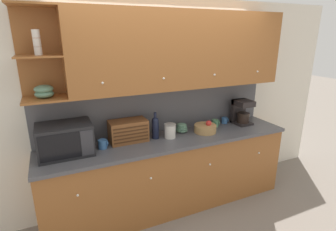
# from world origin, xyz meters

# --- Properties ---
(ground_plane) EXTENTS (24.00, 24.00, 0.00)m
(ground_plane) POSITION_xyz_m (0.00, 0.00, 0.00)
(ground_plane) COLOR slate
(wall_back) EXTENTS (5.49, 0.06, 2.60)m
(wall_back) POSITION_xyz_m (0.00, 0.03, 1.30)
(wall_back) COLOR silver
(wall_back) RESTS_ON ground_plane
(counter_unit) EXTENTS (3.11, 0.62, 0.95)m
(counter_unit) POSITION_xyz_m (0.00, -0.30, 0.48)
(counter_unit) COLOR #935628
(counter_unit) RESTS_ON ground_plane
(backsplash_panel) EXTENTS (3.09, 0.01, 0.60)m
(backsplash_panel) POSITION_xyz_m (0.00, -0.01, 1.25)
(backsplash_panel) COLOR #4C4C51
(backsplash_panel) RESTS_ON counter_unit
(upper_cabinets) EXTENTS (3.09, 0.38, 0.89)m
(upper_cabinets) POSITION_xyz_m (0.17, -0.18, 1.99)
(upper_cabinets) COLOR #935628
(upper_cabinets) RESTS_ON backsplash_panel
(microwave) EXTENTS (0.55, 0.39, 0.34)m
(microwave) POSITION_xyz_m (-1.20, -0.23, 1.12)
(microwave) COLOR black
(microwave) RESTS_ON counter_unit
(mug) EXTENTS (0.11, 0.10, 0.10)m
(mug) POSITION_xyz_m (-0.82, -0.25, 1.00)
(mug) COLOR #38669E
(mug) RESTS_ON counter_unit
(bread_box) EXTENTS (0.44, 0.25, 0.26)m
(bread_box) POSITION_xyz_m (-0.50, -0.16, 1.08)
(bread_box) COLOR brown
(bread_box) RESTS_ON counter_unit
(wine_bottle) EXTENTS (0.09, 0.09, 0.33)m
(wine_bottle) POSITION_xyz_m (-0.17, -0.21, 1.10)
(wine_bottle) COLOR black
(wine_bottle) RESTS_ON counter_unit
(storage_canister) EXTENTS (0.14, 0.14, 0.18)m
(storage_canister) POSITION_xyz_m (-0.00, -0.27, 1.04)
(storage_canister) COLOR silver
(storage_canister) RESTS_ON counter_unit
(bowl_stack_on_counter) EXTENTS (0.16, 0.16, 0.12)m
(bowl_stack_on_counter) POSITION_xyz_m (0.22, -0.15, 1.01)
(bowl_stack_on_counter) COLOR slate
(bowl_stack_on_counter) RESTS_ON counter_unit
(fruit_basket) EXTENTS (0.29, 0.29, 0.16)m
(fruit_basket) POSITION_xyz_m (0.50, -0.29, 1.01)
(fruit_basket) COLOR #A87F4C
(fruit_basket) RESTS_ON counter_unit
(mug_blue_second) EXTENTS (0.10, 0.09, 0.10)m
(mug_blue_second) POSITION_xyz_m (0.74, -0.15, 1.00)
(mug_blue_second) COLOR #4C845B
(mug_blue_second) RESTS_ON counter_unit
(mug_patterned_third) EXTENTS (0.10, 0.08, 0.09)m
(mug_patterned_third) POSITION_xyz_m (0.95, -0.09, 0.99)
(mug_patterned_third) COLOR #38669E
(mug_patterned_third) RESTS_ON counter_unit
(coffee_maker) EXTENTS (0.23, 0.25, 0.34)m
(coffee_maker) POSITION_xyz_m (1.15, -0.19, 1.12)
(coffee_maker) COLOR black
(coffee_maker) RESTS_ON counter_unit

